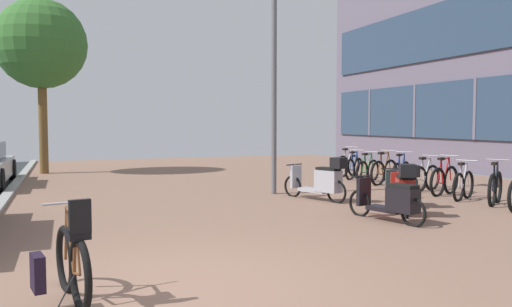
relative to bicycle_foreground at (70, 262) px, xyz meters
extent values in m
cube|color=slate|center=(13.21, 8.32, 1.85)|extent=(0.10, 0.12, 2.10)
cube|color=slate|center=(13.21, 11.52, 1.85)|extent=(0.10, 0.12, 2.10)
cube|color=slate|center=(13.21, 14.72, 1.85)|extent=(0.10, 0.12, 2.10)
torus|color=black|center=(0.09, -0.25, -0.07)|extent=(0.21, 0.72, 0.72)
torus|color=black|center=(-0.04, 0.38, -0.07)|extent=(0.21, 0.72, 0.72)
cylinder|color=brown|center=(0.01, 0.13, 0.19)|extent=(0.10, 0.32, 0.63)
cylinder|color=brown|center=(0.05, -0.06, 0.17)|extent=(0.06, 0.14, 0.58)
cylinder|color=brown|center=(0.02, 0.08, 0.48)|extent=(0.11, 0.39, 0.08)
cylinder|color=brown|center=(0.06, -0.13, -0.09)|extent=(0.08, 0.25, 0.08)
cylinder|color=brown|center=(0.07, -0.18, 0.19)|extent=(0.06, 0.17, 0.53)
cylinder|color=brown|center=(-0.03, 0.32, 0.22)|extent=(0.06, 0.15, 0.58)
cube|color=black|center=(0.06, -0.12, 0.50)|extent=(0.13, 0.23, 0.06)
cylinder|color=#ADADB2|center=(-0.02, 0.27, 0.55)|extent=(0.48, 0.12, 0.02)
cube|color=black|center=(0.08, -0.21, 0.32)|extent=(0.24, 0.27, 0.10)
cube|color=black|center=(0.10, -0.30, 0.50)|extent=(0.21, 0.10, 0.32)
cube|color=black|center=(-0.28, -0.28, 0.00)|extent=(0.15, 0.29, 0.34)
cylinder|color=black|center=(-0.04, -0.10, -0.25)|extent=(0.18, 0.13, 0.28)
torus|color=black|center=(8.49, 2.94, -0.06)|extent=(0.65, 0.47, 0.73)
torus|color=black|center=(9.02, 3.29, -0.06)|extent=(0.65, 0.47, 0.73)
cylinder|color=black|center=(8.81, 3.15, 0.20)|extent=(0.28, 0.20, 0.64)
cylinder|color=black|center=(8.65, 3.04, 0.18)|extent=(0.13, 0.11, 0.58)
cylinder|color=black|center=(8.77, 3.12, 0.49)|extent=(0.34, 0.24, 0.09)
cylinder|color=black|center=(8.59, 3.00, -0.09)|extent=(0.22, 0.16, 0.08)
cylinder|color=black|center=(8.55, 2.98, 0.20)|extent=(0.15, 0.11, 0.54)
cylinder|color=black|center=(8.97, 3.26, 0.23)|extent=(0.14, 0.11, 0.58)
cube|color=black|center=(8.61, 3.01, 0.51)|extent=(0.23, 0.20, 0.06)
cylinder|color=#ADADB2|center=(8.92, 3.23, 0.57)|extent=(0.29, 0.41, 0.02)
torus|color=black|center=(8.33, 3.74, -0.08)|extent=(0.63, 0.38, 0.68)
torus|color=black|center=(8.88, 4.04, -0.08)|extent=(0.63, 0.38, 0.68)
cylinder|color=#B5ADBA|center=(8.66, 3.92, 0.16)|extent=(0.29, 0.18, 0.60)
cylinder|color=#B5ADBA|center=(8.49, 3.83, 0.14)|extent=(0.14, 0.10, 0.54)
cylinder|color=#B5ADBA|center=(8.61, 3.90, 0.43)|extent=(0.35, 0.21, 0.08)
cylinder|color=#B5ADBA|center=(8.43, 3.80, -0.11)|extent=(0.23, 0.14, 0.07)
cylinder|color=#B5ADBA|center=(8.39, 3.77, 0.16)|extent=(0.15, 0.10, 0.50)
cylinder|color=#B5ADBA|center=(8.83, 4.01, 0.18)|extent=(0.14, 0.09, 0.54)
cube|color=black|center=(8.45, 3.81, 0.45)|extent=(0.24, 0.18, 0.06)
cylinder|color=#ADADB2|center=(8.78, 3.98, 0.50)|extent=(0.25, 0.43, 0.02)
torus|color=black|center=(8.42, 4.53, -0.06)|extent=(0.71, 0.35, 0.73)
torus|color=black|center=(9.05, 4.80, -0.06)|extent=(0.71, 0.35, 0.73)
cylinder|color=maroon|center=(8.80, 4.69, 0.20)|extent=(0.32, 0.16, 0.64)
cylinder|color=maroon|center=(8.61, 4.61, 0.18)|extent=(0.15, 0.09, 0.59)
cylinder|color=maroon|center=(8.75, 4.67, 0.49)|extent=(0.40, 0.19, 0.09)
cylinder|color=maroon|center=(8.54, 4.58, -0.09)|extent=(0.26, 0.13, 0.08)
cylinder|color=maroon|center=(8.49, 4.56, 0.20)|extent=(0.17, 0.09, 0.54)
cylinder|color=maroon|center=(8.99, 4.77, 0.23)|extent=(0.15, 0.09, 0.58)
cube|color=black|center=(8.56, 4.59, 0.51)|extent=(0.24, 0.17, 0.06)
cylinder|color=#ADADB2|center=(8.94, 4.75, 0.57)|extent=(0.21, 0.45, 0.02)
torus|color=black|center=(8.52, 5.34, -0.08)|extent=(0.68, 0.30, 0.70)
torus|color=black|center=(9.10, 5.54, -0.08)|extent=(0.68, 0.30, 0.70)
cylinder|color=#B0B1B5|center=(8.87, 5.46, 0.17)|extent=(0.30, 0.14, 0.61)
cylinder|color=#B0B1B5|center=(8.69, 5.40, 0.15)|extent=(0.14, 0.08, 0.56)
cylinder|color=#B0B1B5|center=(8.82, 5.45, 0.45)|extent=(0.37, 0.16, 0.08)
cylinder|color=#B0B1B5|center=(8.63, 5.38, -0.10)|extent=(0.24, 0.11, 0.08)
cylinder|color=#B0B1B5|center=(8.58, 5.36, 0.17)|extent=(0.16, 0.08, 0.51)
cylinder|color=#B0B1B5|center=(9.05, 5.53, 0.20)|extent=(0.14, 0.08, 0.56)
cube|color=black|center=(8.64, 5.38, 0.46)|extent=(0.24, 0.16, 0.06)
cylinder|color=#ADADB2|center=(8.99, 5.51, 0.52)|extent=(0.18, 0.46, 0.02)
torus|color=black|center=(8.34, 6.03, -0.06)|extent=(0.66, 0.47, 0.74)
torus|color=black|center=(8.89, 6.40, -0.06)|extent=(0.66, 0.47, 0.74)
cylinder|color=navy|center=(8.67, 6.25, 0.21)|extent=(0.29, 0.21, 0.65)
cylinder|color=navy|center=(8.51, 6.14, 0.18)|extent=(0.14, 0.11, 0.59)
cylinder|color=navy|center=(8.63, 6.22, 0.50)|extent=(0.35, 0.25, 0.09)
cylinder|color=navy|center=(8.44, 6.10, -0.08)|extent=(0.23, 0.17, 0.08)
cylinder|color=navy|center=(8.40, 6.07, 0.21)|extent=(0.16, 0.12, 0.54)
cylinder|color=navy|center=(8.84, 6.37, 0.23)|extent=(0.14, 0.11, 0.59)
cube|color=black|center=(8.46, 6.11, 0.52)|extent=(0.23, 0.20, 0.06)
cylinder|color=#ADADB2|center=(8.79, 6.33, 0.58)|extent=(0.29, 0.41, 0.02)
torus|color=black|center=(8.30, 6.86, -0.06)|extent=(0.71, 0.36, 0.74)
torus|color=black|center=(8.91, 7.12, -0.06)|extent=(0.71, 0.36, 0.74)
cylinder|color=brown|center=(8.67, 7.02, 0.21)|extent=(0.31, 0.16, 0.65)
cylinder|color=brown|center=(8.48, 6.94, 0.18)|extent=(0.14, 0.09, 0.59)
cylinder|color=brown|center=(8.62, 7.00, 0.50)|extent=(0.38, 0.19, 0.09)
cylinder|color=brown|center=(8.42, 6.91, -0.08)|extent=(0.25, 0.13, 0.08)
cylinder|color=brown|center=(8.37, 6.89, 0.21)|extent=(0.17, 0.09, 0.54)
cylinder|color=brown|center=(8.85, 7.10, 0.23)|extent=(0.15, 0.09, 0.59)
cube|color=black|center=(8.43, 6.92, 0.52)|extent=(0.24, 0.17, 0.06)
cylinder|color=#ADADB2|center=(8.80, 7.08, 0.58)|extent=(0.21, 0.45, 0.02)
torus|color=black|center=(8.27, 7.63, -0.08)|extent=(0.64, 0.36, 0.68)
torus|color=black|center=(8.84, 7.91, -0.08)|extent=(0.64, 0.36, 0.68)
cylinder|color=#296331|center=(8.61, 7.80, 0.16)|extent=(0.29, 0.17, 0.60)
cylinder|color=#296331|center=(8.44, 7.71, 0.14)|extent=(0.14, 0.09, 0.54)
cylinder|color=#296331|center=(8.57, 7.77, 0.43)|extent=(0.36, 0.20, 0.08)
cylinder|color=#296331|center=(8.38, 7.68, -0.11)|extent=(0.23, 0.13, 0.07)
cylinder|color=#296331|center=(8.34, 7.66, 0.16)|extent=(0.16, 0.09, 0.50)
cylinder|color=#296331|center=(8.79, 7.88, 0.18)|extent=(0.14, 0.09, 0.54)
cube|color=black|center=(8.40, 7.69, 0.45)|extent=(0.24, 0.18, 0.06)
cylinder|color=#ADADB2|center=(8.74, 7.86, 0.50)|extent=(0.23, 0.44, 0.02)
torus|color=black|center=(8.31, 8.37, -0.08)|extent=(0.61, 0.44, 0.69)
torus|color=black|center=(8.82, 8.72, -0.08)|extent=(0.61, 0.44, 0.69)
cylinder|color=navy|center=(8.62, 8.58, 0.17)|extent=(0.27, 0.20, 0.61)
cylinder|color=navy|center=(8.46, 8.48, 0.14)|extent=(0.13, 0.10, 0.55)
cylinder|color=navy|center=(8.58, 8.55, 0.44)|extent=(0.33, 0.24, 0.08)
cylinder|color=navy|center=(8.41, 8.44, -0.10)|extent=(0.22, 0.16, 0.07)
cylinder|color=navy|center=(8.37, 8.41, 0.17)|extent=(0.15, 0.11, 0.50)
cylinder|color=navy|center=(8.78, 8.69, 0.19)|extent=(0.13, 0.10, 0.55)
cube|color=black|center=(8.42, 8.45, 0.46)|extent=(0.23, 0.20, 0.06)
cylinder|color=#ADADB2|center=(8.73, 8.65, 0.51)|extent=(0.29, 0.41, 0.02)
torus|color=black|center=(8.51, 9.17, -0.06)|extent=(0.69, 0.39, 0.74)
torus|color=black|center=(9.11, 9.47, -0.06)|extent=(0.69, 0.39, 0.74)
cylinder|color=#B5AFB3|center=(8.87, 9.35, 0.21)|extent=(0.31, 0.18, 0.65)
cylinder|color=#B5AFB3|center=(8.69, 9.26, 0.18)|extent=(0.15, 0.10, 0.59)
cylinder|color=#B5AFB3|center=(8.82, 9.33, 0.50)|extent=(0.38, 0.22, 0.09)
cylinder|color=#B5AFB3|center=(8.62, 9.23, -0.08)|extent=(0.25, 0.14, 0.08)
cylinder|color=#B5AFB3|center=(8.57, 9.20, 0.21)|extent=(0.17, 0.10, 0.54)
cylinder|color=#B5AFB3|center=(9.06, 9.44, 0.23)|extent=(0.15, 0.10, 0.59)
cube|color=black|center=(8.64, 9.24, 0.51)|extent=(0.24, 0.18, 0.06)
cylinder|color=#ADADB2|center=(9.00, 9.42, 0.57)|extent=(0.24, 0.44, 0.02)
torus|color=black|center=(6.68, 3.34, -0.17)|extent=(0.21, 0.48, 0.49)
torus|color=black|center=(7.11, 4.59, -0.17)|extent=(0.21, 0.48, 0.49)
cube|color=#2E3C3F|center=(6.90, 3.97, -0.19)|extent=(0.51, 0.79, 0.08)
cube|color=#2E3C3F|center=(6.76, 3.57, 0.01)|extent=(0.47, 0.65, 0.40)
cube|color=black|center=(6.76, 3.57, 0.24)|extent=(0.42, 0.59, 0.06)
cylinder|color=#2E3C3F|center=(7.10, 4.57, 0.07)|extent=(0.11, 0.14, 0.50)
cube|color=#2E3C3F|center=(7.08, 4.50, 0.05)|extent=(0.33, 0.18, 0.49)
cylinder|color=black|center=(7.09, 4.54, 0.32)|extent=(0.50, 0.20, 0.03)
cube|color=black|center=(6.66, 3.29, 0.39)|extent=(0.36, 0.36, 0.24)
torus|color=black|center=(5.54, 1.77, -0.15)|extent=(0.19, 0.52, 0.53)
torus|color=black|center=(5.22, 2.95, -0.15)|extent=(0.19, 0.52, 0.53)
cube|color=black|center=(5.38, 2.36, -0.18)|extent=(0.45, 0.73, 0.08)
cube|color=black|center=(5.48, 1.99, 0.04)|extent=(0.43, 0.60, 0.43)
cube|color=black|center=(5.48, 1.99, 0.28)|extent=(0.38, 0.54, 0.06)
cylinder|color=black|center=(5.23, 2.93, 0.11)|extent=(0.10, 0.13, 0.53)
cube|color=black|center=(5.25, 2.86, 0.09)|extent=(0.33, 0.16, 0.52)
cylinder|color=black|center=(5.23, 2.91, 0.37)|extent=(0.51, 0.16, 0.03)
torus|color=black|center=(5.59, 4.48, -0.15)|extent=(0.25, 0.52, 0.54)
torus|color=black|center=(5.10, 5.71, -0.15)|extent=(0.25, 0.52, 0.54)
cube|color=#A7A8B2|center=(5.34, 5.09, -0.17)|extent=(0.54, 0.79, 0.08)
cube|color=#A7A8B2|center=(5.50, 4.70, 0.07)|extent=(0.50, 0.65, 0.49)
cube|color=black|center=(5.50, 4.70, 0.35)|extent=(0.44, 0.59, 0.06)
cylinder|color=#A7A8B2|center=(5.11, 5.69, 0.12)|extent=(0.11, 0.14, 0.54)
cube|color=#A7A8B2|center=(5.13, 5.62, 0.09)|extent=(0.33, 0.19, 0.53)
cylinder|color=black|center=(5.11, 5.66, 0.38)|extent=(0.49, 0.22, 0.03)
cube|color=black|center=(5.61, 4.43, 0.50)|extent=(0.36, 0.36, 0.24)
torus|color=black|center=(5.93, 2.47, -0.15)|extent=(0.30, 0.50, 0.54)
torus|color=black|center=(6.49, 3.49, -0.15)|extent=(0.30, 0.50, 0.54)
cube|color=#AE221B|center=(6.21, 2.98, -0.17)|extent=(0.56, 0.71, 0.08)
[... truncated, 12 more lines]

